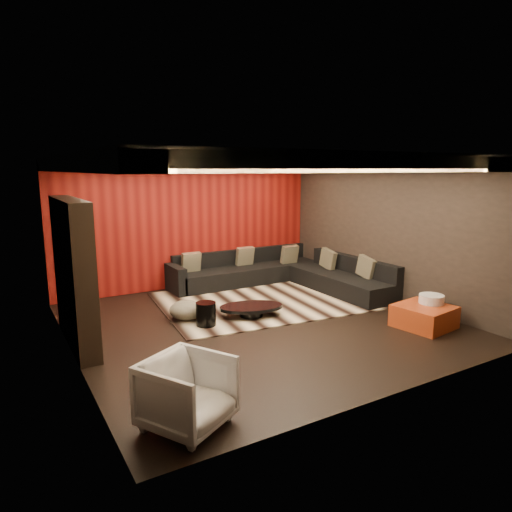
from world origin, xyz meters
TOP-DOWN VIEW (x-y plane):
  - floor at (0.00, 0.00)m, footprint 6.00×6.00m
  - ceiling at (0.00, 0.00)m, footprint 6.00×6.00m
  - wall_back at (0.00, 3.01)m, footprint 6.00×0.02m
  - wall_left at (-3.01, 0.00)m, footprint 0.02×6.00m
  - wall_right at (3.01, 0.00)m, footprint 0.02×6.00m
  - red_feature_wall at (0.00, 2.97)m, footprint 5.98×0.05m
  - soffit_back at (0.00, 2.70)m, footprint 6.00×0.60m
  - soffit_front at (0.00, -2.70)m, footprint 6.00×0.60m
  - soffit_left at (-2.70, 0.00)m, footprint 0.60×4.80m
  - soffit_right at (2.70, 0.00)m, footprint 0.60×4.80m
  - cove_back at (0.00, 2.36)m, footprint 4.80×0.08m
  - cove_front at (0.00, -2.36)m, footprint 4.80×0.08m
  - cove_left at (-2.36, 0.00)m, footprint 0.08×4.80m
  - cove_right at (2.36, 0.00)m, footprint 0.08×4.80m
  - tv_surround at (-2.85, 0.60)m, footprint 0.30×2.00m
  - tv_screen at (-2.69, 0.60)m, footprint 0.04×1.30m
  - tv_shelf at (-2.69, 0.60)m, footprint 0.04×1.60m
  - rug at (0.73, 1.09)m, footprint 4.29×3.40m
  - coffee_table at (0.05, 0.34)m, footprint 1.43×1.43m
  - drum_stool at (-0.86, 0.30)m, footprint 0.40×0.40m
  - striped_pouf at (-1.02, 0.77)m, footprint 0.70×0.70m
  - white_side_table at (2.50, -1.55)m, footprint 0.49×0.49m
  - orange_ottoman at (2.29, -1.59)m, footprint 0.94×0.94m
  - armchair at (-2.29, -2.40)m, footprint 1.08×1.09m
  - sectional_sofa at (1.73, 1.86)m, footprint 3.65×3.50m
  - throw_pillows at (1.75, 1.87)m, footprint 3.18×2.70m

SIDE VIEW (x-z plane):
  - floor at x=0.00m, z-range -0.02..0.00m
  - rug at x=0.73m, z-range 0.00..0.02m
  - coffee_table at x=0.05m, z-range 0.02..0.21m
  - striped_pouf at x=-1.02m, z-range 0.02..0.35m
  - orange_ottoman at x=2.29m, z-range 0.00..0.37m
  - drum_stool at x=-0.86m, z-range 0.02..0.42m
  - white_side_table at x=2.50m, z-range 0.00..0.52m
  - sectional_sofa at x=1.73m, z-range -0.11..0.64m
  - armchair at x=-2.29m, z-range 0.00..0.74m
  - throw_pillows at x=1.75m, z-range 0.37..0.87m
  - tv_shelf at x=-2.69m, z-range 0.68..0.72m
  - tv_surround at x=-2.85m, z-range 0.00..2.20m
  - wall_back at x=0.00m, z-range 0.00..2.80m
  - wall_left at x=-3.01m, z-range 0.00..2.80m
  - wall_right at x=3.01m, z-range 0.00..2.80m
  - red_feature_wall at x=0.00m, z-range 0.01..2.79m
  - tv_screen at x=-2.69m, z-range 1.05..1.85m
  - cove_back at x=0.00m, z-range 2.58..2.62m
  - cove_front at x=0.00m, z-range 2.58..2.62m
  - cove_left at x=-2.36m, z-range 2.58..2.62m
  - cove_right at x=2.36m, z-range 2.58..2.62m
  - soffit_back at x=0.00m, z-range 2.58..2.80m
  - soffit_front at x=0.00m, z-range 2.58..2.80m
  - soffit_left at x=-2.70m, z-range 2.58..2.80m
  - soffit_right at x=2.70m, z-range 2.58..2.80m
  - ceiling at x=0.00m, z-range 2.80..2.82m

